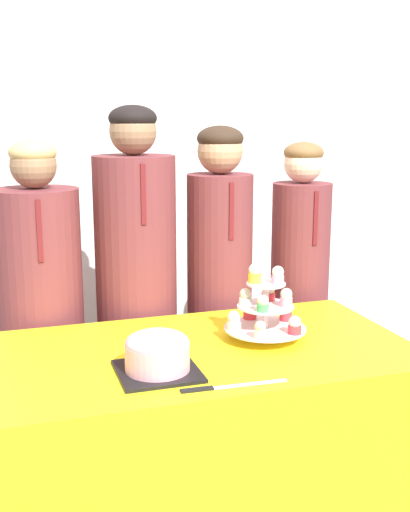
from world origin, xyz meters
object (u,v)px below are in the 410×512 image
(student_0, at_px, (43,339))
(student_2, at_px, (219,311))
(cake_knife, at_px, (216,388))
(cupcake_stand, at_px, (265,308))
(round_cake, at_px, (157,352))
(student_1, at_px, (137,314))
(student_3, at_px, (299,311))

(student_0, relative_size, student_2, 0.97)
(cake_knife, height_order, cupcake_stand, cupcake_stand)
(round_cake, bearing_deg, student_2, 58.55)
(student_0, height_order, student_2, student_2)
(student_0, height_order, student_1, student_1)
(student_2, bearing_deg, round_cake, -121.45)
(cupcake_stand, bearing_deg, student_1, 120.57)
(student_0, bearing_deg, cake_knife, -64.91)
(cake_knife, bearing_deg, cupcake_stand, 52.06)
(round_cake, xyz_separation_m, student_0, (-0.28, 0.71, -0.17))
(student_0, xyz_separation_m, student_2, (0.72, -0.00, 0.05))
(cake_knife, relative_size, student_3, 0.22)
(student_0, bearing_deg, round_cake, -68.57)
(cake_knife, bearing_deg, student_0, 117.58)
(student_1, bearing_deg, round_cake, -97.12)
(round_cake, relative_size, cupcake_stand, 0.86)
(cupcake_stand, height_order, student_0, student_0)
(cupcake_stand, xyz_separation_m, student_1, (-0.32, 0.54, -0.15))
(round_cake, distance_m, student_3, 1.08)
(round_cake, xyz_separation_m, student_2, (0.44, 0.71, -0.13))
(student_2, bearing_deg, cupcake_stand, -93.02)
(cupcake_stand, distance_m, student_2, 0.57)
(student_2, bearing_deg, student_1, 180.00)
(cake_knife, height_order, student_1, student_1)
(round_cake, xyz_separation_m, cupcake_stand, (0.41, 0.17, 0.04))
(cupcake_stand, bearing_deg, round_cake, -156.91)
(round_cake, distance_m, cake_knife, 0.21)
(student_1, bearing_deg, student_0, -180.00)
(student_0, relative_size, student_1, 0.92)
(cake_knife, distance_m, student_3, 1.10)
(round_cake, relative_size, student_3, 0.17)
(round_cake, bearing_deg, student_0, 111.43)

